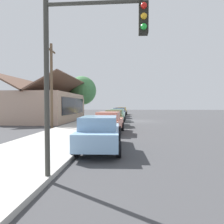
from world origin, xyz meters
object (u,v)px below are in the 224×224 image
car_seafoam (118,115)px  car_navy (119,113)px  traffic_light_main (85,53)px  car_skyblue (100,133)px  car_charcoal (121,112)px  car_olive (114,118)px  fire_hydrant_red (114,113)px  shade_tree (82,91)px  car_mustard (122,111)px  utility_pole_wooden (52,84)px  car_coral (109,122)px

car_seafoam → car_navy: same height
car_seafoam → traffic_light_main: 21.15m
car_skyblue → car_charcoal: size_ratio=1.02×
car_olive → fire_hydrant_red: 19.18m
shade_tree → traffic_light_main: shade_tree is taller
car_navy → car_mustard: bearing=-0.2°
utility_pole_wooden → car_skyblue: bearing=-146.9°
car_skyblue → car_seafoam: (16.91, 0.05, -0.00)m
car_skyblue → car_olive: size_ratio=1.06×
car_coral → car_charcoal: size_ratio=0.93×
car_mustard → car_navy: bearing=-179.2°
car_charcoal → shade_tree: (-4.30, 6.22, 3.63)m
car_olive → traffic_light_main: traffic_light_main is taller
utility_pole_wooden → car_coral: bearing=-115.9°
car_seafoam → car_skyblue: bearing=-178.8°
car_coral → car_mustard: (28.53, -0.11, 0.00)m
car_mustard → car_charcoal: bearing=-179.6°
car_seafoam → car_charcoal: (11.64, 0.07, -0.00)m
car_seafoam → fire_hydrant_red: 13.32m
car_olive → car_mustard: (23.29, -0.14, 0.00)m
shade_tree → utility_pole_wooden: 15.88m
car_navy → car_charcoal: size_ratio=0.99×
car_skyblue → car_seafoam: bearing=-2.6°
car_coral → shade_tree: shade_tree is taller
car_charcoal → utility_pole_wooden: (-20.15, 5.37, 3.11)m
car_skyblue → utility_pole_wooden: utility_pole_wooden is taller
car_skyblue → car_mustard: 34.31m
car_skyblue → car_mustard: (34.31, -0.02, -0.00)m
car_coral → car_olive: same height
car_navy → shade_tree: 7.27m
car_skyblue → car_navy: (23.01, 0.15, 0.00)m
car_skyblue → car_mustard: same height
car_coral → fire_hydrant_red: size_ratio=6.21×
traffic_light_main → shade_tree: bearing=12.9°
traffic_light_main → car_seafoam: bearing=0.6°
car_olive → car_mustard: bearing=-3.0°
car_navy → fire_hydrant_red: size_ratio=6.58×
fire_hydrant_red → car_olive: bearing=-175.9°
car_navy → utility_pole_wooden: (-14.61, 5.33, 3.11)m
car_charcoal → shade_tree: bearing=127.1°
car_skyblue → car_navy: bearing=-2.3°
car_mustard → shade_tree: shade_tree is taller
fire_hydrant_red → traffic_light_main: bearing=-177.2°
car_navy → utility_pole_wooden: size_ratio=0.62×
car_skyblue → car_navy: size_ratio=1.03×
car_mustard → shade_tree: bearing=149.4°
car_coral → fire_hydrant_red: bearing=6.4°
car_seafoam → shade_tree: 10.32m
car_charcoal → fire_hydrant_red: 2.13m
shade_tree → car_olive: bearing=-154.9°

